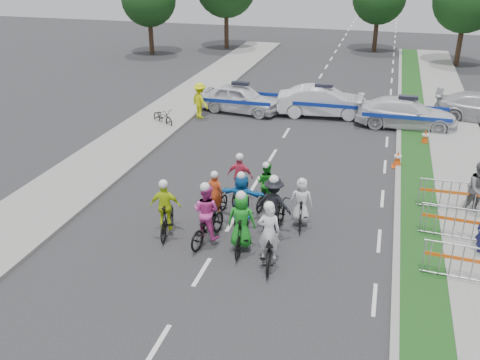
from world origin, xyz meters
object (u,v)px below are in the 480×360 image
(cone_1, at_px, (425,137))
(marshal_hiviz, at_px, (200,101))
(police_car_1, at_px, (323,102))
(rider_7, at_px, (301,207))
(barrier_0, at_px, (462,264))
(rider_1, at_px, (242,227))
(barrier_2, at_px, (449,196))
(police_car_2, at_px, (406,113))
(rider_6, at_px, (216,202))
(spectator_1, at_px, (479,189))
(rider_4, at_px, (274,211))
(rider_2, at_px, (207,220))
(rider_9, at_px, (240,183))
(cone_0, at_px, (398,159))
(rider_0, at_px, (269,243))
(barrier_1, at_px, (454,224))
(rider_8, at_px, (266,189))
(rider_5, at_px, (242,201))
(rider_3, at_px, (166,213))
(tree_1, at_px, (467,0))
(parked_bike, at_px, (163,117))
(police_car_0, at_px, (240,99))

(cone_1, bearing_deg, marshal_hiviz, 174.40)
(police_car_1, distance_m, cone_1, 5.83)
(rider_7, height_order, barrier_0, rider_7)
(rider_1, height_order, cone_1, rider_1)
(barrier_2, bearing_deg, police_car_2, 98.58)
(rider_6, bearing_deg, spectator_1, -155.46)
(rider_1, xyz_separation_m, rider_4, (0.67, 1.23, 0.01))
(police_car_1, bearing_deg, rider_2, 165.89)
(police_car_1, xyz_separation_m, marshal_hiviz, (-5.94, -2.00, 0.15))
(police_car_2, bearing_deg, rider_9, 151.88)
(cone_1, bearing_deg, cone_0, -111.10)
(rider_0, xyz_separation_m, rider_1, (-0.91, 0.49, 0.10))
(barrier_1, bearing_deg, rider_7, -176.45)
(barrier_0, distance_m, cone_1, 10.72)
(barrier_0, bearing_deg, cone_1, 92.67)
(rider_7, height_order, rider_8, rider_7)
(rider_9, height_order, barrier_1, rider_9)
(rider_5, xyz_separation_m, cone_0, (4.76, 6.10, -0.42))
(rider_1, distance_m, rider_3, 2.46)
(police_car_1, bearing_deg, tree_1, -34.72)
(rider_9, xyz_separation_m, police_car_1, (1.42, 10.66, 0.06))
(rider_9, distance_m, barrier_2, 6.95)
(police_car_1, bearing_deg, cone_0, -155.05)
(marshal_hiviz, height_order, barrier_2, marshal_hiviz)
(rider_7, xyz_separation_m, police_car_1, (-0.88, 11.82, 0.10))
(rider_6, distance_m, tree_1, 28.80)
(rider_2, height_order, rider_4, rider_2)
(rider_3, height_order, barrier_1, rider_3)
(rider_7, distance_m, police_car_2, 11.54)
(rider_6, relative_size, barrier_2, 0.85)
(rider_1, height_order, rider_4, rider_4)
(marshal_hiviz, relative_size, cone_1, 2.58)
(rider_4, relative_size, rider_5, 1.12)
(police_car_1, bearing_deg, rider_3, 160.40)
(rider_1, bearing_deg, rider_4, -122.00)
(spectator_1, height_order, parked_bike, spectator_1)
(rider_5, relative_size, barrier_0, 0.90)
(police_car_0, height_order, spectator_1, spectator_1)
(rider_6, distance_m, police_car_0, 11.78)
(barrier_0, height_order, barrier_1, same)
(spectator_1, relative_size, marshal_hiviz, 1.03)
(marshal_hiviz, distance_m, barrier_1, 14.85)
(rider_7, bearing_deg, rider_5, 1.98)
(rider_8, bearing_deg, barrier_2, -158.38)
(spectator_1, bearing_deg, rider_6, 168.86)
(rider_8, height_order, spectator_1, spectator_1)
(rider_0, bearing_deg, rider_4, -91.37)
(barrier_2, bearing_deg, rider_9, -171.13)
(rider_3, distance_m, rider_8, 3.65)
(spectator_1, bearing_deg, rider_7, 174.81)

